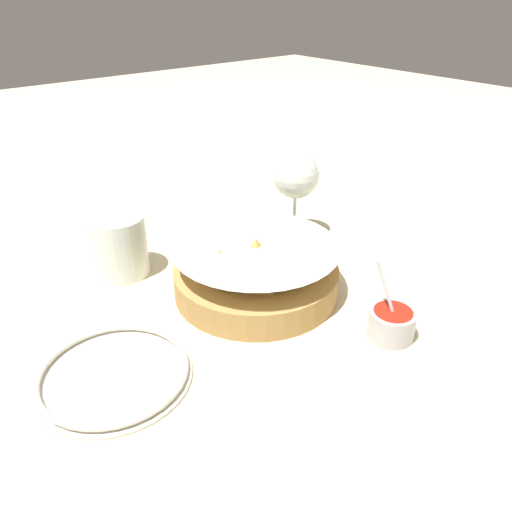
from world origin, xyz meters
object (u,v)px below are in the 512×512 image
(beer_mug, at_px, (119,247))
(wine_glass, at_px, (296,178))
(sauce_cup, at_px, (392,322))
(side_plate, at_px, (114,374))
(food_basket, at_px, (256,272))

(beer_mug, bearing_deg, wine_glass, -104.95)
(sauce_cup, distance_m, wine_glass, 0.35)
(sauce_cup, bearing_deg, side_plate, 63.52)
(sauce_cup, distance_m, beer_mug, 0.46)
(wine_glass, relative_size, beer_mug, 1.27)
(wine_glass, xyz_separation_m, beer_mug, (0.09, 0.33, -0.07))
(sauce_cup, height_order, beer_mug, sauce_cup)
(food_basket, height_order, sauce_cup, sauce_cup)
(beer_mug, height_order, side_plate, beer_mug)
(food_basket, bearing_deg, beer_mug, 35.41)
(beer_mug, bearing_deg, sauce_cup, -152.26)
(wine_glass, bearing_deg, beer_mug, 75.05)
(food_basket, relative_size, side_plate, 1.32)
(food_basket, bearing_deg, side_plate, 98.47)
(wine_glass, bearing_deg, side_plate, 108.04)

